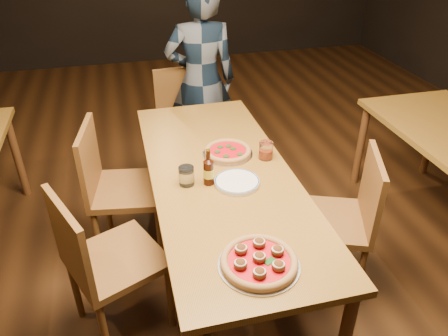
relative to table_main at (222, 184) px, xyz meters
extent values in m
plane|color=black|center=(0.00, 0.00, -0.68)|extent=(9.00, 9.00, 0.00)
cube|color=brown|center=(0.00, 0.00, 0.05)|extent=(0.80, 2.00, 0.04)
cylinder|color=brown|center=(-0.34, 0.94, -0.32)|extent=(0.06, 0.06, 0.71)
cylinder|color=brown|center=(0.34, 0.94, -0.32)|extent=(0.06, 0.06, 0.71)
cylinder|color=brown|center=(-1.36, 1.24, -0.32)|extent=(0.06, 0.06, 0.71)
cylinder|color=brown|center=(1.36, 0.74, -0.32)|extent=(0.06, 0.06, 0.71)
cylinder|color=brown|center=(2.04, 0.74, -0.32)|extent=(0.06, 0.06, 0.71)
cylinder|color=#B7B7BF|center=(-0.02, -0.75, 0.07)|extent=(0.36, 0.36, 0.01)
cylinder|color=#BE814F|center=(-0.02, -0.75, 0.09)|extent=(0.33, 0.33, 0.02)
torus|color=#BE814F|center=(-0.02, -0.75, 0.10)|extent=(0.33, 0.33, 0.03)
cylinder|color=#B30A1E|center=(-0.02, -0.75, 0.10)|extent=(0.26, 0.26, 0.00)
cylinder|color=#B7B7BF|center=(0.09, 0.21, 0.07)|extent=(0.31, 0.31, 0.01)
cylinder|color=#BE814F|center=(0.09, 0.21, 0.09)|extent=(0.28, 0.28, 0.02)
torus|color=#BE814F|center=(0.09, 0.21, 0.10)|extent=(0.29, 0.29, 0.03)
cylinder|color=#B30A1E|center=(0.09, 0.21, 0.10)|extent=(0.22, 0.22, 0.00)
cylinder|color=white|center=(0.06, -0.12, 0.08)|extent=(0.25, 0.25, 0.02)
cylinder|color=black|center=(-0.09, -0.08, 0.14)|extent=(0.06, 0.06, 0.14)
cylinder|color=black|center=(-0.09, -0.08, 0.25)|extent=(0.02, 0.02, 0.07)
cylinder|color=yellow|center=(-0.09, -0.08, 0.14)|extent=(0.06, 0.06, 0.05)
cylinder|color=white|center=(-0.21, -0.05, 0.12)|extent=(0.09, 0.09, 0.11)
cylinder|color=#AC3813|center=(0.30, 0.11, 0.12)|extent=(0.08, 0.08, 0.11)
imported|color=black|center=(0.16, 1.34, 0.12)|extent=(0.62, 0.44, 1.61)
camera|label=1|loc=(-0.50, -2.04, 1.41)|focal=35.00mm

